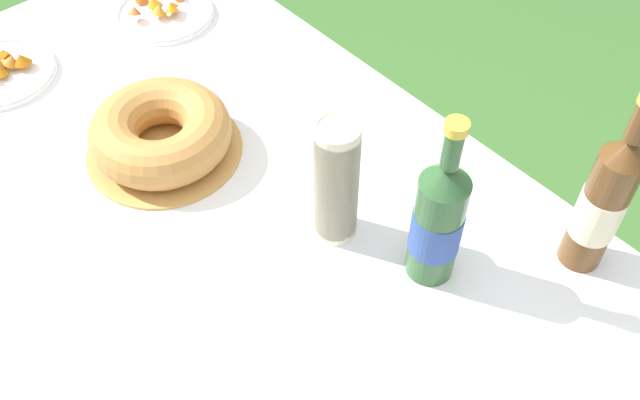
{
  "coord_description": "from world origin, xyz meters",
  "views": [
    {
      "loc": [
        0.61,
        -0.37,
        1.71
      ],
      "look_at": [
        0.04,
        0.13,
        0.81
      ],
      "focal_mm": 40.0,
      "sensor_mm": 36.0,
      "label": 1
    }
  ],
  "objects_px": {
    "bundt_cake": "(161,133)",
    "snack_plate_near": "(164,12)",
    "cider_bottle_amber": "(603,203)",
    "snack_plate_left": "(0,71)",
    "cup_stack": "(336,183)",
    "cider_bottle_green": "(438,221)"
  },
  "relations": [
    {
      "from": "cider_bottle_amber",
      "to": "snack_plate_left",
      "type": "xyz_separation_m",
      "value": [
        -1.06,
        -0.51,
        -0.13
      ]
    },
    {
      "from": "snack_plate_near",
      "to": "cider_bottle_amber",
      "type": "bearing_deg",
      "value": 7.95
    },
    {
      "from": "bundt_cake",
      "to": "cider_bottle_green",
      "type": "xyz_separation_m",
      "value": [
        0.51,
        0.18,
        0.07
      ]
    },
    {
      "from": "cider_bottle_amber",
      "to": "snack_plate_left",
      "type": "height_order",
      "value": "cider_bottle_amber"
    },
    {
      "from": "snack_plate_left",
      "to": "cup_stack",
      "type": "bearing_deg",
      "value": 18.0
    },
    {
      "from": "snack_plate_left",
      "to": "cider_bottle_green",
      "type": "bearing_deg",
      "value": 18.56
    },
    {
      "from": "cider_bottle_green",
      "to": "snack_plate_near",
      "type": "relative_size",
      "value": 1.45
    },
    {
      "from": "snack_plate_near",
      "to": "cider_bottle_green",
      "type": "bearing_deg",
      "value": -3.94
    },
    {
      "from": "cup_stack",
      "to": "cider_bottle_green",
      "type": "distance_m",
      "value": 0.17
    },
    {
      "from": "cider_bottle_amber",
      "to": "snack_plate_left",
      "type": "relative_size",
      "value": 1.55
    },
    {
      "from": "cider_bottle_green",
      "to": "cider_bottle_amber",
      "type": "distance_m",
      "value": 0.25
    },
    {
      "from": "cider_bottle_green",
      "to": "snack_plate_left",
      "type": "relative_size",
      "value": 1.42
    },
    {
      "from": "bundt_cake",
      "to": "snack_plate_near",
      "type": "relative_size",
      "value": 1.3
    },
    {
      "from": "cup_stack",
      "to": "snack_plate_left",
      "type": "distance_m",
      "value": 0.8
    },
    {
      "from": "bundt_cake",
      "to": "cup_stack",
      "type": "relative_size",
      "value": 1.2
    },
    {
      "from": "bundt_cake",
      "to": "cup_stack",
      "type": "bearing_deg",
      "value": 18.09
    },
    {
      "from": "bundt_cake",
      "to": "cider_bottle_green",
      "type": "relative_size",
      "value": 0.9
    },
    {
      "from": "bundt_cake",
      "to": "cup_stack",
      "type": "distance_m",
      "value": 0.37
    },
    {
      "from": "cider_bottle_green",
      "to": "cider_bottle_amber",
      "type": "xyz_separation_m",
      "value": [
        0.15,
        0.2,
        0.02
      ]
    },
    {
      "from": "bundt_cake",
      "to": "snack_plate_near",
      "type": "distance_m",
      "value": 0.43
    },
    {
      "from": "cup_stack",
      "to": "snack_plate_near",
      "type": "xyz_separation_m",
      "value": [
        -0.71,
        0.12,
        -0.11
      ]
    },
    {
      "from": "bundt_cake",
      "to": "snack_plate_near",
      "type": "bearing_deg",
      "value": 146.8
    }
  ]
}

